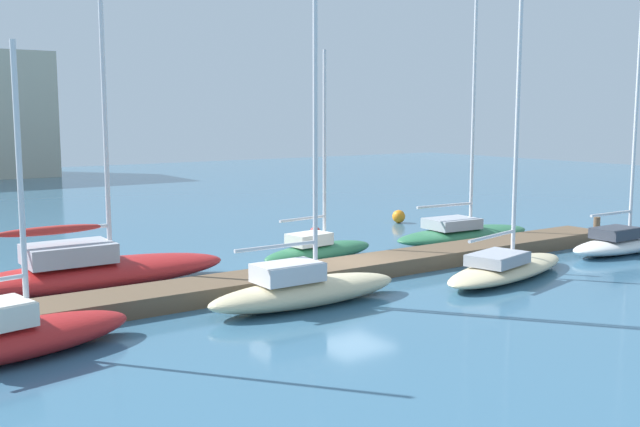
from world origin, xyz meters
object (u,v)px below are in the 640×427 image
sailboat_1 (93,269)px  sailboat_3 (318,248)px  sailboat_0 (13,335)px  sailboat_6 (624,240)px  sailboat_2 (304,287)px  mooring_buoy_red (315,232)px  mooring_buoy_orange (399,216)px  sailboat_4 (506,265)px  sailboat_5 (463,231)px

sailboat_1 → sailboat_3: sailboat_1 is taller
sailboat_0 → sailboat_3: bearing=12.8°
sailboat_1 → sailboat_6: bearing=-17.3°
sailboat_2 → sailboat_3: sailboat_2 is taller
mooring_buoy_red → mooring_buoy_orange: size_ratio=0.75×
sailboat_0 → sailboat_1: bearing=46.2°
sailboat_2 → sailboat_3: 6.74m
mooring_buoy_orange → sailboat_6: bearing=-80.1°
sailboat_4 → sailboat_5: bearing=43.1°
sailboat_4 → mooring_buoy_orange: (5.58, 12.08, -0.12)m
sailboat_2 → sailboat_5: (11.76, 5.07, -0.08)m
mooring_buoy_red → mooring_buoy_orange: mooring_buoy_orange is taller
mooring_buoy_red → mooring_buoy_orange: 6.35m
sailboat_3 → sailboat_1: bearing=170.1°
sailboat_5 → sailboat_6: sailboat_5 is taller
sailboat_0 → sailboat_6: 23.58m
sailboat_1 → sailboat_6: sailboat_1 is taller
sailboat_0 → mooring_buoy_orange: bearing=16.9°
sailboat_4 → sailboat_6: (7.61, 0.47, 0.05)m
sailboat_5 → mooring_buoy_orange: size_ratio=16.08×
sailboat_0 → sailboat_6: sailboat_6 is taller
sailboat_5 → mooring_buoy_orange: (1.62, 6.14, -0.16)m
sailboat_4 → mooring_buoy_red: 10.74m
mooring_buoy_orange → sailboat_0: bearing=-152.4°
sailboat_3 → sailboat_6: 12.59m
sailboat_0 → sailboat_1: (3.77, 5.78, 0.12)m
sailboat_6 → sailboat_1: bearing=163.4°
sailboat_0 → sailboat_2: sailboat_2 is taller
sailboat_1 → sailboat_6: (19.80, -6.10, -0.16)m
sailboat_1 → mooring_buoy_orange: 18.61m
sailboat_2 → sailboat_6: sailboat_6 is taller
sailboat_6 → mooring_buoy_red: (-8.23, 10.24, -0.25)m
sailboat_2 → sailboat_6: bearing=-1.4°
mooring_buoy_red → sailboat_6: bearing=-51.2°
sailboat_1 → sailboat_6: size_ratio=1.26×
sailboat_0 → mooring_buoy_red: sailboat_0 is taller
sailboat_4 → sailboat_6: 7.62m
sailboat_0 → sailboat_6: bearing=-11.5°
sailboat_4 → mooring_buoy_orange: sailboat_4 is taller
sailboat_3 → mooring_buoy_red: 5.46m
mooring_buoy_red → sailboat_2: bearing=-126.1°
sailboat_3 → sailboat_4: bearing=-66.7°
sailboat_1 → sailboat_3: 8.59m
sailboat_5 → mooring_buoy_red: bearing=137.3°
mooring_buoy_red → sailboat_3: bearing=-123.4°
sailboat_2 → mooring_buoy_red: (7.18, 9.85, -0.33)m
sailboat_0 → sailboat_6: size_ratio=0.70×
sailboat_1 → mooring_buoy_orange: bearing=17.1°
sailboat_2 → sailboat_4: size_ratio=1.03×
sailboat_3 → mooring_buoy_orange: 10.94m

